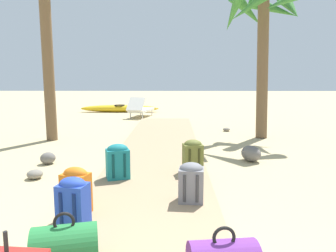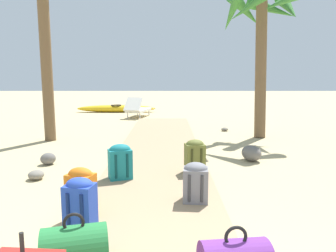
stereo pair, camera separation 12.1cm
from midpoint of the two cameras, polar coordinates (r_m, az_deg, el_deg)
ground_plane at (r=5.33m, az=-1.64°, el=-8.49°), size 60.00×60.00×0.00m
boardwalk at (r=6.38m, az=-1.19°, el=-5.27°), size 1.66×10.93×0.08m
backpack_olive at (r=5.15m, az=4.93°, el=-5.06°), size 0.32×0.29×0.52m
backpack_orange at (r=3.79m, az=-14.62°, el=-10.42°), size 0.33×0.28×0.52m
backpack_blue at (r=3.29m, az=-14.92°, el=-12.95°), size 0.30×0.26×0.56m
backpack_teal at (r=4.91m, az=-7.92°, el=-5.84°), size 0.38×0.33×0.51m
backpack_grey at (r=4.02m, az=4.87°, el=-9.38°), size 0.31×0.30×0.47m
duffel_bag_green at (r=2.83m, az=-15.97°, el=-19.32°), size 0.57×0.46×0.46m
palm_tree_near_right at (r=8.90m, az=16.60°, el=17.18°), size 2.16×2.24×3.85m
lounge_chair at (r=12.73m, az=-4.53°, el=2.97°), size 0.96×1.65×0.78m
kayak at (r=14.72m, az=-8.05°, el=3.00°), size 3.42×0.62×0.32m
rock_left_near at (r=5.53m, az=-21.26°, el=-7.69°), size 0.27×0.28×0.14m
rock_right_near at (r=9.67m, az=10.34°, el=-0.57°), size 0.25×0.25×0.11m
rock_right_far at (r=6.37m, az=14.57°, el=-4.58°), size 0.46×0.52×0.29m
rock_left_mid at (r=6.35m, az=-19.38°, el=-5.22°), size 0.36×0.36×0.21m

